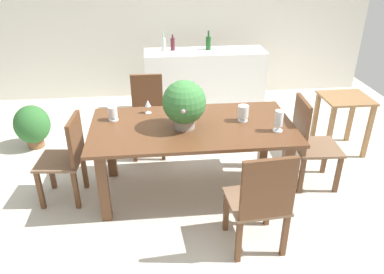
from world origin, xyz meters
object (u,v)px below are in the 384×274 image
at_px(kitchen_counter, 205,82).
at_px(wine_bottle_tall, 208,43).
at_px(potted_plant_floor, 32,125).
at_px(wine_glass, 148,104).
at_px(chair_head_end, 68,155).
at_px(wine_bottle_amber, 173,44).
at_px(side_table, 343,111).
at_px(chair_foot_end, 308,139).
at_px(crystal_vase_right, 279,120).
at_px(flower_centerpiece, 184,103).
at_px(crystal_vase_left, 243,112).
at_px(dining_table, 192,136).
at_px(wine_bottle_dark, 164,44).
at_px(chair_near_right, 262,200).
at_px(crystal_vase_center_near, 113,113).
at_px(chair_far_left, 148,111).

bearing_deg(kitchen_counter, wine_bottle_tall, 47.69).
bearing_deg(potted_plant_floor, wine_glass, -28.72).
xyz_separation_m(chair_head_end, wine_bottle_amber, (1.17, 2.12, 0.54)).
relative_size(wine_bottle_amber, side_table, 0.32).
relative_size(chair_foot_end, crystal_vase_right, 4.62).
relative_size(flower_centerpiece, crystal_vase_left, 2.87).
xyz_separation_m(chair_foot_end, crystal_vase_left, (-0.70, 0.04, 0.32)).
xyz_separation_m(crystal_vase_right, wine_glass, (-1.22, 0.55, -0.02)).
bearing_deg(dining_table, chair_head_end, -179.62).
relative_size(kitchen_counter, wine_bottle_dark, 6.51).
height_order(chair_near_right, wine_bottle_tall, wine_bottle_tall).
distance_m(chair_head_end, wine_glass, 0.95).
relative_size(flower_centerpiece, crystal_vase_right, 2.24).
distance_m(crystal_vase_left, side_table, 1.57).
xyz_separation_m(dining_table, wine_bottle_dark, (-0.19, 2.08, 0.41)).
bearing_deg(side_table, crystal_vase_center_near, -170.17).
bearing_deg(chair_head_end, chair_near_right, 66.06).
xyz_separation_m(chair_far_left, crystal_vase_center_near, (-0.33, -0.74, 0.33)).
bearing_deg(wine_bottle_dark, crystal_vase_left, -70.88).
distance_m(chair_far_left, potted_plant_floor, 1.49).
bearing_deg(chair_head_end, chair_foot_end, 95.52).
bearing_deg(chair_far_left, chair_foot_end, -28.55).
height_order(crystal_vase_right, side_table, crystal_vase_right).
bearing_deg(chair_near_right, dining_table, -68.67).
xyz_separation_m(chair_foot_end, side_table, (0.70, 0.66, -0.01)).
xyz_separation_m(crystal_vase_right, potted_plant_floor, (-2.70, 1.36, -0.58)).
relative_size(chair_near_right, wine_bottle_dark, 3.64).
xyz_separation_m(wine_glass, wine_bottle_dark, (0.24, 1.74, 0.19)).
bearing_deg(wine_bottle_amber, crystal_vase_left, -74.46).
relative_size(flower_centerpiece, wine_bottle_dark, 1.76).
height_order(wine_bottle_amber, side_table, wine_bottle_amber).
height_order(crystal_vase_center_near, potted_plant_floor, crystal_vase_center_near).
bearing_deg(wine_bottle_amber, chair_foot_end, -58.73).
distance_m(chair_far_left, crystal_vase_center_near, 0.87).
bearing_deg(wine_bottle_dark, flower_centerpiece, -87.03).
xyz_separation_m(crystal_vase_center_near, crystal_vase_right, (1.57, -0.41, 0.04)).
bearing_deg(wine_glass, crystal_vase_right, -24.31).
xyz_separation_m(chair_head_end, chair_near_right, (1.69, -0.94, 0.03)).
bearing_deg(potted_plant_floor, chair_far_left, -8.15).
height_order(crystal_vase_left, kitchen_counter, kitchen_counter).
bearing_deg(crystal_vase_center_near, chair_near_right, -42.96).
xyz_separation_m(chair_foot_end, crystal_vase_right, (-0.42, -0.22, 0.35)).
xyz_separation_m(wine_bottle_tall, potted_plant_floor, (-2.36, -0.93, -0.75)).
distance_m(crystal_vase_center_near, kitchen_counter, 2.20).
distance_m(wine_glass, kitchen_counter, 1.92).
height_order(kitchen_counter, wine_bottle_dark, wine_bottle_dark).
xyz_separation_m(dining_table, side_table, (1.92, 0.67, -0.12)).
relative_size(wine_glass, wine_bottle_amber, 0.64).
bearing_deg(chair_far_left, side_table, -5.76).
bearing_deg(chair_foot_end, kitchen_counter, 25.49).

